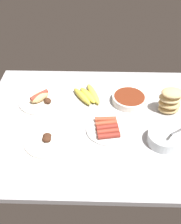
% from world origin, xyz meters
% --- Properties ---
extents(ground_plane, '(1.20, 0.90, 0.03)m').
position_xyz_m(ground_plane, '(0.00, 0.00, -0.01)').
color(ground_plane, '#B2B2B7').
extents(bowl_chili, '(0.19, 0.19, 0.04)m').
position_xyz_m(bowl_chili, '(0.18, 0.15, 0.02)').
color(bowl_chili, white).
rests_on(bowl_chili, ground_plane).
extents(plate_hotdog_assembled, '(0.23, 0.23, 0.06)m').
position_xyz_m(plate_hotdog_assembled, '(-0.32, 0.14, 0.02)').
color(plate_hotdog_assembled, white).
rests_on(plate_hotdog_assembled, ground_plane).
extents(bowl_coleslaw, '(0.15, 0.15, 0.16)m').
position_xyz_m(bowl_coleslaw, '(0.31, -0.15, 0.03)').
color(bowl_coleslaw, silver).
rests_on(bowl_coleslaw, ground_plane).
extents(plate_sausages, '(0.20, 0.20, 0.04)m').
position_xyz_m(plate_sausages, '(0.05, -0.07, 0.01)').
color(plate_sausages, white).
rests_on(plate_sausages, ground_plane).
extents(bread_stack, '(0.13, 0.11, 0.14)m').
position_xyz_m(bread_stack, '(0.37, 0.07, 0.07)').
color(bread_stack, tan).
rests_on(bread_stack, ground_plane).
extents(plate_grilled_meat, '(0.21, 0.21, 0.04)m').
position_xyz_m(plate_grilled_meat, '(-0.24, -0.15, 0.01)').
color(plate_grilled_meat, white).
rests_on(plate_grilled_meat, ground_plane).
extents(banana_bunch, '(0.17, 0.20, 0.04)m').
position_xyz_m(banana_bunch, '(-0.05, 0.18, 0.02)').
color(banana_bunch, gold).
rests_on(banana_bunch, ground_plane).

